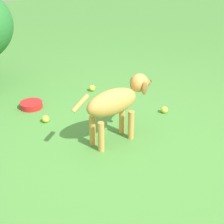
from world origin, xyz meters
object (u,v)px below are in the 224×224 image
object	(u,v)px
tennis_ball_0	(46,119)
water_bowl	(31,105)
dog	(117,102)
tennis_ball_1	(164,110)
tennis_ball_3	(111,108)
tennis_ball_2	(92,88)

from	to	relation	value
tennis_ball_0	water_bowl	distance (m)	0.35
dog	tennis_ball_1	distance (m)	0.75
tennis_ball_0	water_bowl	bearing A→B (deg)	86.84
tennis_ball_1	tennis_ball_3	bearing A→B (deg)	140.50
tennis_ball_3	water_bowl	xyz separation A→B (m)	(-0.59, 0.53, -0.00)
tennis_ball_1	tennis_ball_2	distance (m)	0.89
dog	tennis_ball_0	world-z (taller)	dog
tennis_ball_2	tennis_ball_3	bearing A→B (deg)	-102.79
tennis_ball_0	dog	bearing A→B (deg)	-60.90
tennis_ball_2	tennis_ball_3	xyz separation A→B (m)	(-0.12, -0.52, 0.00)
tennis_ball_3	tennis_ball_2	bearing A→B (deg)	77.21
water_bowl	dog	bearing A→B (deg)	-71.49
dog	tennis_ball_0	distance (m)	0.78
dog	water_bowl	xyz separation A→B (m)	(-0.33, 0.97, -0.32)
dog	tennis_ball_3	distance (m)	0.61
tennis_ball_0	tennis_ball_2	size ratio (longest dim) A/B	1.00
tennis_ball_2	water_bowl	world-z (taller)	tennis_ball_2
water_bowl	tennis_ball_3	bearing A→B (deg)	-41.62
tennis_ball_1	tennis_ball_2	size ratio (longest dim) A/B	1.00
dog	tennis_ball_1	world-z (taller)	dog
tennis_ball_2	tennis_ball_1	bearing A→B (deg)	-71.90
dog	water_bowl	bearing A→B (deg)	106.68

